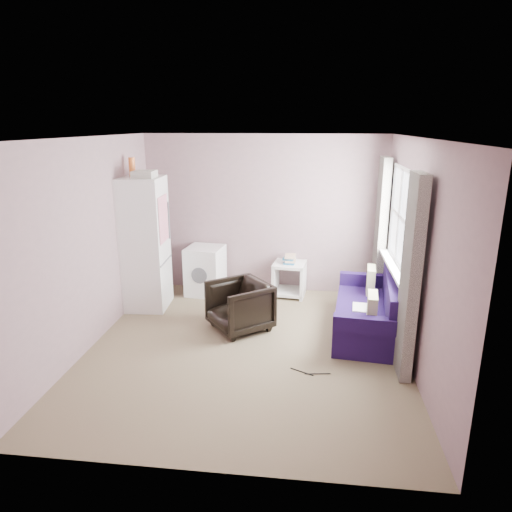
# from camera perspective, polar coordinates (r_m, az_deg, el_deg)

# --- Properties ---
(room) EXTENTS (3.84, 4.24, 2.54)m
(room) POSITION_cam_1_polar(r_m,az_deg,el_deg) (5.26, -1.09, 0.86)
(room) COLOR #7F6E53
(room) RESTS_ON ground
(armchair) EXTENTS (0.95, 0.96, 0.72)m
(armchair) POSITION_cam_1_polar(r_m,az_deg,el_deg) (6.05, -2.07, -5.97)
(armchair) COLOR black
(armchair) RESTS_ON ground
(fridge) EXTENTS (0.71, 0.70, 2.19)m
(fridge) POSITION_cam_1_polar(r_m,az_deg,el_deg) (6.81, -14.00, 1.59)
(fridge) COLOR white
(fridge) RESTS_ON ground
(washing_machine) EXTENTS (0.61, 0.61, 0.77)m
(washing_machine) POSITION_cam_1_polar(r_m,az_deg,el_deg) (7.33, -6.35, -1.69)
(washing_machine) COLOR white
(washing_machine) RESTS_ON ground
(side_table) EXTENTS (0.54, 0.54, 0.67)m
(side_table) POSITION_cam_1_polar(r_m,az_deg,el_deg) (7.25, 4.20, -2.57)
(side_table) COLOR white
(side_table) RESTS_ON ground
(sofa) EXTENTS (0.95, 1.79, 0.77)m
(sofa) POSITION_cam_1_polar(r_m,az_deg,el_deg) (6.16, 14.12, -6.86)
(sofa) COLOR #21104A
(sofa) RESTS_ON ground
(window_dressing) EXTENTS (0.17, 2.62, 2.18)m
(window_dressing) POSITION_cam_1_polar(r_m,az_deg,el_deg) (6.01, 16.77, 0.70)
(window_dressing) COLOR white
(window_dressing) RESTS_ON ground
(floor_cables) EXTENTS (0.44, 0.14, 0.01)m
(floor_cables) POSITION_cam_1_polar(r_m,az_deg,el_deg) (5.22, 6.73, -14.29)
(floor_cables) COLOR black
(floor_cables) RESTS_ON ground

